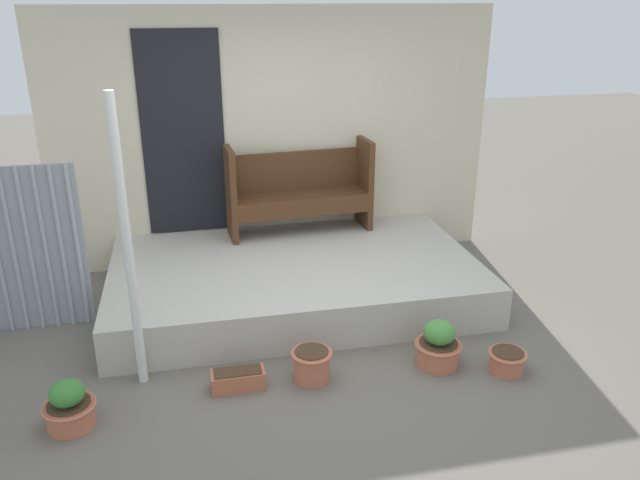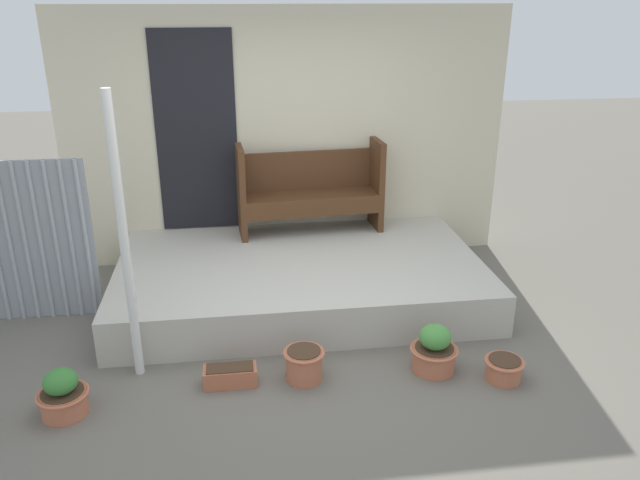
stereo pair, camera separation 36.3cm
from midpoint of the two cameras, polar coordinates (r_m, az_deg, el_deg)
The scene contains 10 objects.
ground_plane at distance 5.08m, azimuth 1.39°, elevation -10.31°, with size 24.00×24.00×0.00m, color #666056.
porch_slab at distance 5.87m, azimuth -0.08°, elevation -3.57°, with size 3.34×2.02×0.38m.
house_wall at distance 6.49m, azimuth -1.69°, elevation 9.28°, with size 4.54×0.08×2.60m.
support_post at distance 4.50m, azimuth -15.29°, elevation -0.28°, with size 0.07×0.07×2.12m.
bench at distance 6.38m, azimuth 0.70°, elevation 4.84°, with size 1.49×0.50×0.93m.
flower_pot_left at distance 4.62m, azimuth -20.36°, elevation -13.20°, with size 0.35×0.35×0.34m.
flower_pot_middle at distance 4.70m, azimuth 0.78°, elevation -11.26°, with size 0.31×0.31×0.25m.
flower_pot_right at distance 4.90m, azimuth 12.53°, elevation -9.90°, with size 0.36×0.36×0.38m.
flower_pot_far_right at distance 4.96m, azimuth 18.53°, elevation -11.09°, with size 0.30×0.30×0.17m.
planter_box_rect at distance 4.70m, azimuth -5.98°, elevation -12.28°, with size 0.39×0.17×0.15m.
Camera 2 is at (-0.53, -4.29, 2.67)m, focal length 35.00 mm.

